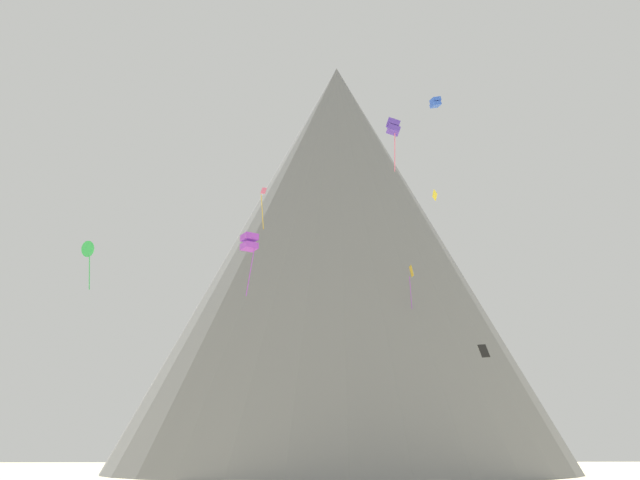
{
  "coord_description": "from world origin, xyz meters",
  "views": [
    {
      "loc": [
        -2.67,
        -33.58,
        3.11
      ],
      "look_at": [
        2.63,
        32.0,
        22.69
      ],
      "focal_mm": 40.04,
      "sensor_mm": 36.0,
      "label": 1
    }
  ],
  "objects": [
    {
      "name": "kite_black_low",
      "position": [
        17.82,
        31.23,
        12.09
      ],
      "size": [
        1.18,
        0.78,
        1.33
      ],
      "rotation": [
        0.0,
        0.0,
        2.77
      ],
      "color": "black"
    },
    {
      "name": "kite_indigo_high",
      "position": [
        8.49,
        23.62,
        30.8
      ],
      "size": [
        1.23,
        1.14,
        4.95
      ],
      "rotation": [
        0.0,
        0.0,
        1.54
      ],
      "color": "#5138B2"
    },
    {
      "name": "kite_blue_high",
      "position": [
        14.07,
        29.78,
        36.7
      ],
      "size": [
        1.14,
        1.09,
        1.11
      ],
      "rotation": [
        0.0,
        0.0,
        1.85
      ],
      "color": "blue"
    },
    {
      "name": "kite_green_mid",
      "position": [
        -18.32,
        29.13,
        20.43
      ],
      "size": [
        1.54,
        1.17,
        4.41
      ],
      "rotation": [
        0.0,
        0.0,
        2.65
      ],
      "color": "green"
    },
    {
      "name": "kite_gold_mid",
      "position": [
        16.27,
        54.68,
        24.61
      ],
      "size": [
        0.54,
        0.77,
        5.76
      ],
      "rotation": [
        0.0,
        0.0,
        4.15
      ],
      "color": "gold"
    },
    {
      "name": "kite_rainbow_high",
      "position": [
        -2.97,
        37.78,
        28.49
      ],
      "size": [
        0.69,
        0.63,
        4.8
      ],
      "rotation": [
        0.0,
        0.0,
        1.91
      ],
      "color": "#E5668C"
    },
    {
      "name": "rock_massif",
      "position": [
        8.01,
        78.39,
        32.62
      ],
      "size": [
        77.78,
        77.78,
        68.58
      ],
      "color": "slate",
      "rests_on": "ground_plane"
    },
    {
      "name": "kite_violet_mid",
      "position": [
        -4.13,
        31.32,
        22.08
      ],
      "size": [
        1.81,
        1.82,
        5.93
      ],
      "rotation": [
        0.0,
        0.0,
        0.5
      ],
      "color": "purple"
    },
    {
      "name": "kite_yellow_high",
      "position": [
        15.82,
        38.71,
        30.14
      ],
      "size": [
        0.8,
        0.93,
        1.05
      ],
      "rotation": [
        0.0,
        0.0,
        3.37
      ],
      "color": "yellow"
    }
  ]
}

